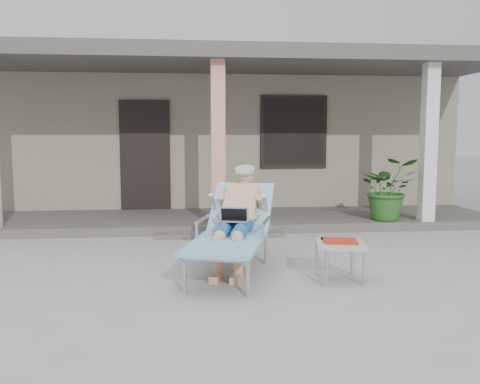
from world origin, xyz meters
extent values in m
plane|color=#9E9E99|center=(0.00, 0.00, 0.00)|extent=(60.00, 60.00, 0.00)
cube|color=gray|center=(0.00, 6.50, 1.50)|extent=(10.00, 5.00, 3.00)
cube|color=#474442|center=(0.00, 6.50, 3.15)|extent=(10.40, 5.40, 0.30)
cube|color=black|center=(-1.30, 3.97, 1.20)|extent=(0.95, 0.06, 2.10)
cube|color=black|center=(1.60, 3.97, 1.65)|extent=(1.20, 0.06, 1.30)
cube|color=black|center=(1.60, 3.96, 1.65)|extent=(1.32, 0.05, 1.42)
cube|color=#605B56|center=(0.00, 3.00, 0.07)|extent=(10.00, 2.00, 0.15)
cube|color=red|center=(0.00, 2.15, 1.45)|extent=(0.22, 0.22, 2.61)
cube|color=silver|center=(3.50, 2.15, 1.45)|extent=(0.22, 0.22, 2.61)
cube|color=#474442|center=(0.00, 3.00, 2.88)|extent=(10.00, 2.30, 0.24)
cube|color=#605B56|center=(0.00, 1.85, 0.04)|extent=(2.00, 0.30, 0.07)
cylinder|color=#B7B7BC|center=(-0.52, -0.94, 0.19)|extent=(0.04, 0.04, 0.38)
cylinder|color=#B7B7BC|center=(0.10, -1.12, 0.19)|extent=(0.04, 0.04, 0.38)
cylinder|color=#B7B7BC|center=(-0.15, 0.33, 0.19)|extent=(0.04, 0.04, 0.38)
cylinder|color=#B7B7BC|center=(0.47, 0.15, 0.19)|extent=(0.04, 0.04, 0.38)
cube|color=#B7B7BC|center=(-0.08, -0.57, 0.40)|extent=(0.98, 1.40, 0.03)
cube|color=#7FB8C5|center=(-0.08, -0.57, 0.43)|extent=(1.09, 1.46, 0.04)
cube|color=#B7B7BC|center=(0.18, 0.32, 0.64)|extent=(0.79, 0.76, 0.51)
cube|color=#7FB8C5|center=(0.18, 0.32, 0.68)|extent=(0.91, 0.86, 0.58)
cylinder|color=#A9A9AB|center=(0.27, 0.61, 1.14)|extent=(0.31, 0.32, 0.13)
cube|color=silver|center=(0.05, -0.13, 0.60)|extent=(0.40, 0.33, 0.24)
cube|color=#A7A7A2|center=(1.17, -0.66, 0.41)|extent=(0.60, 0.60, 0.04)
cylinder|color=#B7B7BC|center=(0.96, -0.86, 0.19)|extent=(0.04, 0.04, 0.39)
cylinder|color=#B7B7BC|center=(1.37, -0.86, 0.19)|extent=(0.04, 0.04, 0.39)
cylinder|color=#B7B7BC|center=(0.96, -0.46, 0.19)|extent=(0.04, 0.04, 0.39)
cylinder|color=#B7B7BC|center=(1.37, -0.46, 0.19)|extent=(0.04, 0.04, 0.39)
cube|color=#B02712|center=(1.17, -0.66, 0.44)|extent=(0.40, 0.33, 0.03)
cube|color=black|center=(1.17, -0.53, 0.44)|extent=(0.35, 0.09, 0.04)
imported|color=#26591E|center=(2.90, 2.31, 0.68)|extent=(1.11, 1.02, 1.06)
camera|label=1|loc=(-0.47, -5.95, 1.59)|focal=38.00mm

